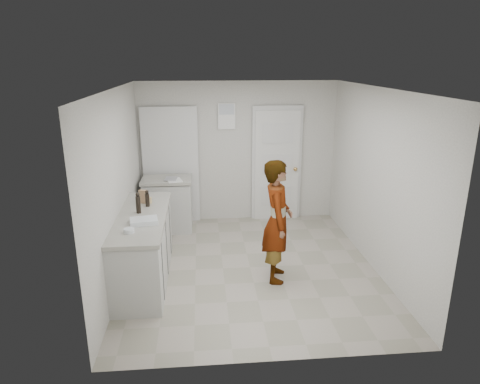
{
  "coord_description": "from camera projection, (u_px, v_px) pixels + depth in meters",
  "views": [
    {
      "loc": [
        -0.64,
        -5.49,
        2.86
      ],
      "look_at": [
        -0.11,
        0.4,
        1.01
      ],
      "focal_mm": 32.0,
      "sensor_mm": 36.0,
      "label": 1
    }
  ],
  "objects": [
    {
      "name": "papers",
      "position": [
        174.0,
        180.0,
        7.1
      ],
      "size": [
        0.29,
        0.34,
        0.01
      ],
      "primitive_type": "cube",
      "rotation": [
        0.0,
        0.0,
        0.24
      ],
      "color": "white",
      "rests_on": "side_counter"
    },
    {
      "name": "oil_cruet_b",
      "position": [
        138.0,
        203.0,
        5.56
      ],
      "size": [
        0.06,
        0.06,
        0.28
      ],
      "color": "black",
      "rests_on": "main_counter"
    },
    {
      "name": "main_counter",
      "position": [
        144.0,
        250.0,
        5.68
      ],
      "size": [
        0.64,
        1.96,
        0.93
      ],
      "color": "silver",
      "rests_on": "ground"
    },
    {
      "name": "egg_bowl",
      "position": [
        129.0,
        230.0,
        4.97
      ],
      "size": [
        0.12,
        0.12,
        0.05
      ],
      "color": "silver",
      "rests_on": "main_counter"
    },
    {
      "name": "ground",
      "position": [
        250.0,
        267.0,
        6.13
      ],
      "size": [
        4.0,
        4.0,
        0.0
      ],
      "primitive_type": "plane",
      "color": "gray",
      "rests_on": "ground"
    },
    {
      "name": "room_shell",
      "position": [
        229.0,
        166.0,
        7.66
      ],
      "size": [
        4.0,
        4.0,
        4.0
      ],
      "color": "#ADABA3",
      "rests_on": "ground"
    },
    {
      "name": "side_counter",
      "position": [
        168.0,
        206.0,
        7.36
      ],
      "size": [
        0.84,
        0.61,
        0.93
      ],
      "color": "silver",
      "rests_on": "ground"
    },
    {
      "name": "baking_dish",
      "position": [
        144.0,
        221.0,
        5.24
      ],
      "size": [
        0.37,
        0.29,
        0.06
      ],
      "rotation": [
        0.0,
        0.0,
        0.18
      ],
      "color": "silver",
      "rests_on": "main_counter"
    },
    {
      "name": "person",
      "position": [
        277.0,
        221.0,
        5.59
      ],
      "size": [
        0.47,
        0.65,
        1.65
      ],
      "primitive_type": "imported",
      "rotation": [
        0.0,
        0.0,
        1.43
      ],
      "color": "silver",
      "rests_on": "ground"
    },
    {
      "name": "oil_cruet_a",
      "position": [
        147.0,
        199.0,
        5.82
      ],
      "size": [
        0.06,
        0.06,
        0.23
      ],
      "color": "black",
      "rests_on": "main_counter"
    },
    {
      "name": "cake_mix_box",
      "position": [
        143.0,
        197.0,
        5.96
      ],
      "size": [
        0.13,
        0.09,
        0.19
      ],
      "primitive_type": "cube",
      "rotation": [
        0.0,
        0.0,
        -0.33
      ],
      "color": "#95674A",
      "rests_on": "main_counter"
    },
    {
      "name": "spice_jar",
      "position": [
        150.0,
        200.0,
        5.97
      ],
      "size": [
        0.06,
        0.06,
        0.09
      ],
      "primitive_type": "cylinder",
      "color": "tan",
      "rests_on": "main_counter"
    }
  ]
}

